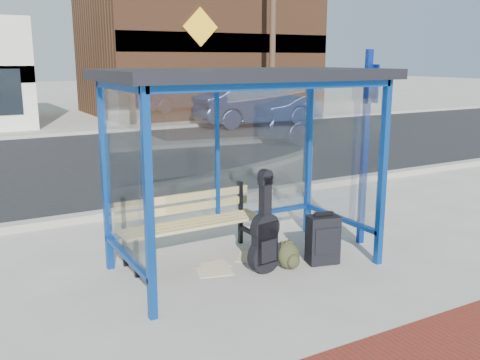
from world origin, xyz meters
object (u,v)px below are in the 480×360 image
bench (190,220)px  backpack (289,256)px  parked_car (258,105)px  guitar_bag (265,238)px  suitcase (323,240)px  fire_hydrant (299,110)px

bench → backpack: (0.89, -0.96, -0.34)m
parked_car → guitar_bag: bearing=153.2°
guitar_bag → suitcase: bearing=-16.1°
backpack → parked_car: size_ratio=0.07×
bench → parked_car: size_ratio=0.39×
parked_car → fire_hydrant: parked_car is taller
backpack → parked_car: parked_car is taller
suitcase → bench: bearing=157.7°
bench → fire_hydrant: bench is taller
suitcase → parked_car: 14.36m
backpack → bench: bearing=133.1°
suitcase → guitar_bag: bearing=-173.5°
bench → fire_hydrant: bearing=48.5°
suitcase → fire_hydrant: size_ratio=0.97×
suitcase → parked_car: (6.75, 12.66, 0.50)m
parked_car → fire_hydrant: 3.26m
guitar_bag → backpack: guitar_bag is taller
backpack → suitcase: bearing=-5.9°
guitar_bag → fire_hydrant: size_ratio=1.73×
bench → guitar_bag: bearing=-59.2°
guitar_bag → bench: bearing=113.9°
guitar_bag → fire_hydrant: (10.46, 13.95, -0.06)m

